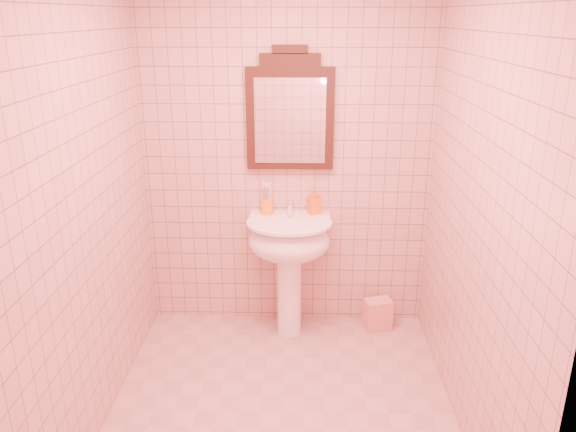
{
  "coord_description": "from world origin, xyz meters",
  "views": [
    {
      "loc": [
        0.11,
        -2.69,
        2.18
      ],
      "look_at": [
        0.02,
        0.55,
        1.02
      ],
      "focal_mm": 35.0,
      "sensor_mm": 36.0,
      "label": 1
    }
  ],
  "objects_px": {
    "mirror": "(290,114)",
    "soap_dispenser": "(314,202)",
    "pedestal_sink": "(289,249)",
    "towel": "(378,314)",
    "toothbrush_cup": "(267,206)"
  },
  "relations": [
    {
      "from": "pedestal_sink",
      "to": "toothbrush_cup",
      "type": "height_order",
      "value": "toothbrush_cup"
    },
    {
      "from": "toothbrush_cup",
      "to": "soap_dispenser",
      "type": "bearing_deg",
      "value": 2.82
    },
    {
      "from": "pedestal_sink",
      "to": "toothbrush_cup",
      "type": "relative_size",
      "value": 4.29
    },
    {
      "from": "toothbrush_cup",
      "to": "mirror",
      "type": "bearing_deg",
      "value": 18.94
    },
    {
      "from": "pedestal_sink",
      "to": "towel",
      "type": "xyz_separation_m",
      "value": [
        0.65,
        0.07,
        -0.55
      ]
    },
    {
      "from": "toothbrush_cup",
      "to": "soap_dispenser",
      "type": "height_order",
      "value": "toothbrush_cup"
    },
    {
      "from": "soap_dispenser",
      "to": "mirror",
      "type": "bearing_deg",
      "value": 145.07
    },
    {
      "from": "pedestal_sink",
      "to": "towel",
      "type": "relative_size",
      "value": 3.72
    },
    {
      "from": "toothbrush_cup",
      "to": "pedestal_sink",
      "type": "bearing_deg",
      "value": -42.4
    },
    {
      "from": "mirror",
      "to": "towel",
      "type": "height_order",
      "value": "mirror"
    },
    {
      "from": "mirror",
      "to": "soap_dispenser",
      "type": "xyz_separation_m",
      "value": [
        0.17,
        -0.04,
        -0.61
      ]
    },
    {
      "from": "mirror",
      "to": "soap_dispenser",
      "type": "bearing_deg",
      "value": -12.67
    },
    {
      "from": "mirror",
      "to": "toothbrush_cup",
      "type": "height_order",
      "value": "mirror"
    },
    {
      "from": "mirror",
      "to": "towel",
      "type": "bearing_deg",
      "value": -11.33
    },
    {
      "from": "mirror",
      "to": "toothbrush_cup",
      "type": "relative_size",
      "value": 4.08
    }
  ]
}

